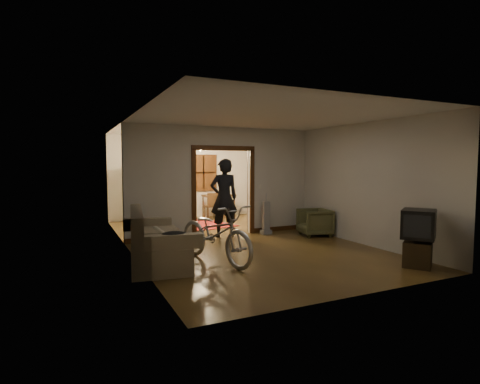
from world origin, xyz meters
TOP-DOWN VIEW (x-y plane):
  - floor at (0.00, 0.00)m, footprint 5.00×8.50m
  - ceiling at (0.00, 0.00)m, footprint 5.00×8.50m
  - wall_back at (0.00, 4.25)m, footprint 5.00×0.02m
  - wall_left at (-2.50, 0.00)m, footprint 0.02×8.50m
  - wall_right at (2.50, 0.00)m, footprint 0.02×8.50m
  - partition_wall at (0.00, 0.75)m, footprint 5.00×0.14m
  - door_casing at (0.00, 0.75)m, footprint 1.74×0.20m
  - far_window at (0.70, 4.21)m, footprint 0.98×0.06m
  - chandelier at (0.00, 2.50)m, footprint 0.24×0.24m
  - light_switch at (1.05, 0.68)m, footprint 0.08×0.01m
  - sofa at (-2.15, -1.27)m, footprint 1.32×2.33m
  - rolled_paper at (-2.05, -0.97)m, footprint 0.11×0.84m
  - jacket at (-2.10, -2.18)m, footprint 0.45×0.34m
  - bicycle at (-1.17, -1.70)m, footprint 1.29×2.23m
  - armchair at (2.12, -0.33)m, footprint 0.92×0.90m
  - tv_stand at (2.03, -3.54)m, footprint 0.67×0.66m
  - crt_tv at (2.03, -3.54)m, footprint 0.80×0.79m
  - vacuum at (1.09, 0.40)m, footprint 0.32×0.28m
  - person at (-0.05, 0.55)m, footprint 0.76×0.53m
  - oriental_rug at (0.07, 2.58)m, footprint 1.86×2.17m
  - locker at (-1.46, 4.04)m, footprint 0.95×0.61m
  - globe at (-1.46, 4.04)m, footprint 0.28×0.28m
  - desk at (1.04, 3.64)m, footprint 1.11×0.68m
  - desk_chair at (0.69, 3.45)m, footprint 0.49×0.49m

SIDE VIEW (x-z plane):
  - floor at x=0.00m, z-range -0.01..0.01m
  - oriental_rug at x=0.07m, z-range 0.00..0.01m
  - tv_stand at x=2.03m, z-range 0.00..0.46m
  - armchair at x=2.12m, z-range 0.00..0.70m
  - desk at x=1.04m, z-range 0.00..0.79m
  - vacuum at x=1.09m, z-range 0.00..0.87m
  - desk_chair at x=0.69m, z-range 0.00..0.90m
  - sofa at x=-2.15m, z-range 0.00..1.02m
  - rolled_paper at x=-2.05m, z-range 0.48..0.58m
  - bicycle at x=-1.17m, z-range 0.00..1.11m
  - jacket at x=-2.10m, z-range 0.61..0.75m
  - crt_tv at x=2.03m, z-range 0.52..1.04m
  - locker at x=-1.46m, z-range 0.00..1.79m
  - person at x=-0.05m, z-range 0.00..1.99m
  - door_casing at x=0.00m, z-range -0.06..2.26m
  - light_switch at x=1.05m, z-range 1.19..1.31m
  - wall_back at x=0.00m, z-range 0.00..2.80m
  - wall_left at x=-2.50m, z-range 0.00..2.80m
  - wall_right at x=2.50m, z-range 0.00..2.80m
  - partition_wall at x=0.00m, z-range 0.00..2.80m
  - far_window at x=0.70m, z-range 0.91..2.19m
  - globe at x=-1.46m, z-range 1.80..2.08m
  - chandelier at x=0.00m, z-range 2.23..2.47m
  - ceiling at x=0.00m, z-range 2.79..2.80m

